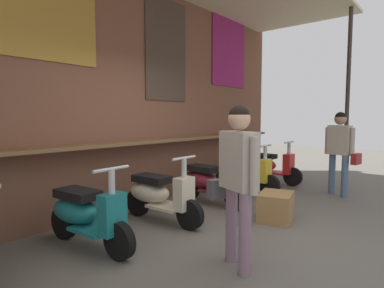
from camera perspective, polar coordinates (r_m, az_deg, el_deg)
The scene contains 10 objects.
ground_plane at distance 4.03m, azimuth 5.16°, elevation -16.79°, with size 26.16×26.16×0.00m, color #605B54.
market_stall_facade at distance 5.07m, azimuth -12.57°, elevation 12.56°, with size 9.34×2.68×3.93m.
scooter_teal at distance 3.89m, azimuth -18.87°, elevation -11.81°, with size 0.49×1.40×0.97m.
scooter_cream at distance 4.58m, azimuth -6.20°, elevation -9.04°, with size 0.46×1.40×0.97m.
scooter_maroon at distance 5.45m, azimuth 2.86°, elevation -6.76°, with size 0.46×1.40×0.97m.
scooter_yellow at distance 6.41m, azimuth 9.14°, elevation -5.06°, with size 0.46×1.40×0.97m.
scooter_red at distance 7.40m, azimuth 13.60°, elevation -3.81°, with size 0.46×1.40×0.97m.
shopper_with_handbag at distance 6.58m, azimuth 25.23°, elevation -0.26°, with size 0.30×0.65×1.59m.
shopper_browsing at distance 3.11m, azimuth 8.22°, elevation -4.82°, with size 0.41×0.65×1.61m.
merchandise_crate at distance 4.79m, azimuth 14.90°, elevation -10.88°, with size 0.55×0.44×0.40m, color olive.
Camera 1 is at (-3.10, -2.11, 1.49)m, focal length 29.50 mm.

